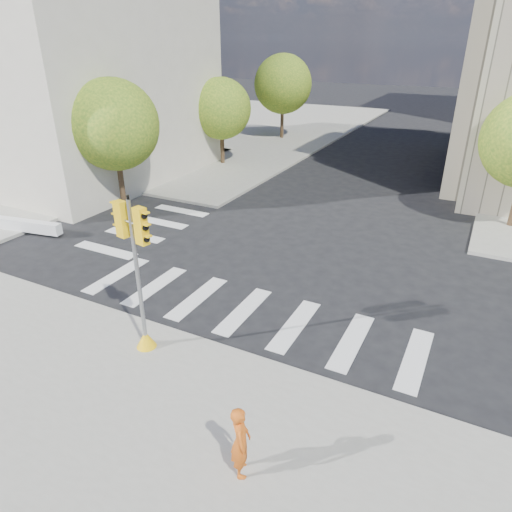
% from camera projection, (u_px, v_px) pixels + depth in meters
% --- Properties ---
extents(ground, '(160.00, 160.00, 0.00)m').
position_uv_depth(ground, '(273.00, 285.00, 16.38)').
color(ground, black).
rests_on(ground, ground).
extents(sidewalk_far_left, '(28.00, 40.00, 0.15)m').
position_uv_depth(sidewalk_far_left, '(203.00, 126.00, 45.45)').
color(sidewalk_far_left, gray).
rests_on(sidewalk_far_left, ground).
extents(classical_building, '(19.00, 15.00, 12.70)m').
position_uv_depth(classical_building, '(38.00, 66.00, 28.26)').
color(classical_building, beige).
rests_on(classical_building, ground).
extents(tree_lw_near, '(4.40, 4.40, 6.41)m').
position_uv_depth(tree_lw_near, '(114.00, 125.00, 22.10)').
color(tree_lw_near, '#382616').
rests_on(tree_lw_near, ground).
extents(tree_lw_mid, '(4.00, 4.00, 5.77)m').
position_uv_depth(tree_lw_mid, '(221.00, 109.00, 30.31)').
color(tree_lw_mid, '#382616').
rests_on(tree_lw_mid, ground).
extents(tree_lw_far, '(4.80, 4.80, 6.95)m').
position_uv_depth(tree_lw_far, '(283.00, 84.00, 37.99)').
color(tree_lw_far, '#382616').
rests_on(tree_lw_far, ground).
extents(traffic_signal, '(1.08, 0.56, 4.46)m').
position_uv_depth(traffic_signal, '(139.00, 288.00, 12.06)').
color(traffic_signal, yellow).
rests_on(traffic_signal, sidewalk_near).
extents(photographer, '(0.65, 0.71, 1.63)m').
position_uv_depth(photographer, '(241.00, 442.00, 8.82)').
color(photographer, '#CA5413').
rests_on(photographer, sidewalk_near).
extents(planter_wall, '(5.98, 1.46, 0.50)m').
position_uv_depth(planter_wall, '(4.00, 223.00, 20.82)').
color(planter_wall, silver).
rests_on(planter_wall, sidewalk_left_near).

